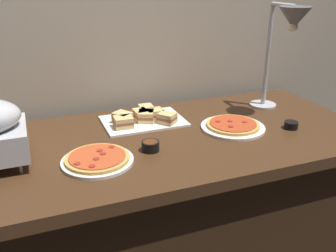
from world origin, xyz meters
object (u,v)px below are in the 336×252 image
Objects in this scene: pizza_plate_center at (97,159)px; sauce_cup_near at (291,125)px; heat_lamp at (288,30)px; sauce_cup_far at (150,146)px; sandwich_platter at (143,118)px; pizza_plate_front at (233,126)px.

sauce_cup_near is (0.90, 0.01, 0.01)m from pizza_plate_center.
sauce_cup_far is (-0.74, -0.17, -0.40)m from heat_lamp.
sauce_cup_near is (0.62, -0.31, -0.01)m from sandwich_platter.
heat_lamp is at bearing 12.66° from sauce_cup_far.
heat_lamp is at bearing 11.25° from pizza_plate_center.
sandwich_platter reaches higher than sauce_cup_far.
heat_lamp is 0.80m from sandwich_platter.
pizza_plate_front is 0.44m from sauce_cup_far.
sauce_cup_far is (-0.43, -0.08, 0.01)m from pizza_plate_front.
pizza_plate_front is 1.08× the size of pizza_plate_center.
pizza_plate_center is 0.22m from sauce_cup_far.
sauce_cup_far is (-0.68, 0.01, 0.00)m from sauce_cup_near.
sauce_cup_near is 0.68m from sauce_cup_far.
pizza_plate_front is 0.77× the size of sandwich_platter.
pizza_plate_center is 0.71× the size of sandwich_platter.
sauce_cup_near reaches higher than pizza_plate_center.
heat_lamp reaches higher than sandwich_platter.
sandwich_platter reaches higher than pizza_plate_center.
pizza_plate_center is at bearing -179.26° from sauce_cup_near.
pizza_plate_center is (-0.96, -0.19, -0.41)m from heat_lamp.
sauce_cup_near is at bearing -109.18° from heat_lamp.
sandwich_platter is at bearing 168.76° from heat_lamp.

